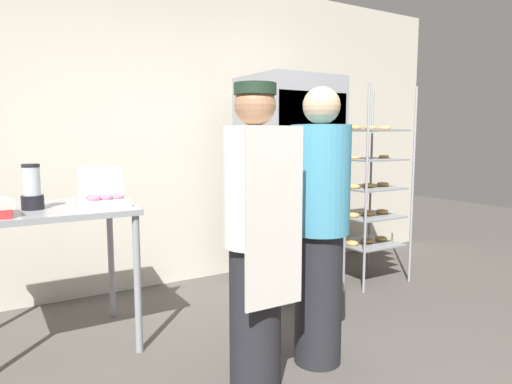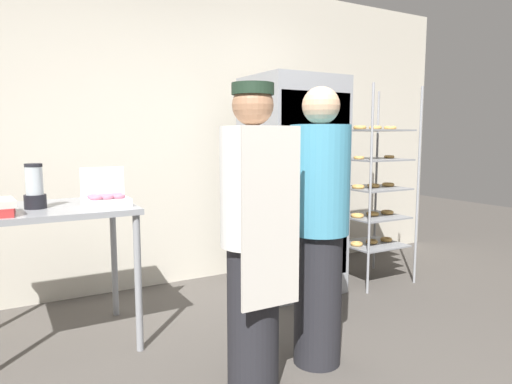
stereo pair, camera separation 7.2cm
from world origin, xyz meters
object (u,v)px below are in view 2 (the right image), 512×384
person_baker (253,234)px  person_customer (319,226)px  baking_rack (373,188)px  blender_pitcher (35,189)px  donut_box (106,199)px  refrigerator (292,185)px

person_baker → person_customer: (0.46, 0.05, -0.01)m
baking_rack → person_customer: size_ratio=1.10×
blender_pitcher → donut_box: bearing=-16.4°
person_baker → person_customer: person_customer is taller
person_baker → baking_rack: bearing=29.8°
refrigerator → donut_box: 1.65m
refrigerator → donut_box: (-1.62, -0.32, 0.03)m
blender_pitcher → person_baker: (0.94, -1.01, -0.19)m
refrigerator → person_baker: 1.62m
person_baker → blender_pitcher: bearing=132.8°
donut_box → person_customer: (1.01, -0.85, -0.13)m
donut_box → blender_pitcher: blender_pitcher is taller
blender_pitcher → person_customer: 1.71m
refrigerator → person_customer: bearing=-117.5°
refrigerator → baking_rack: refrigerator is taller
baking_rack → person_customer: (-1.39, -1.01, -0.04)m
person_baker → person_customer: 0.46m
baking_rack → refrigerator: bearing=168.1°
refrigerator → donut_box: size_ratio=6.65×
baking_rack → donut_box: baking_rack is taller
refrigerator → baking_rack: size_ratio=1.03×
donut_box → blender_pitcher: size_ratio=1.01×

